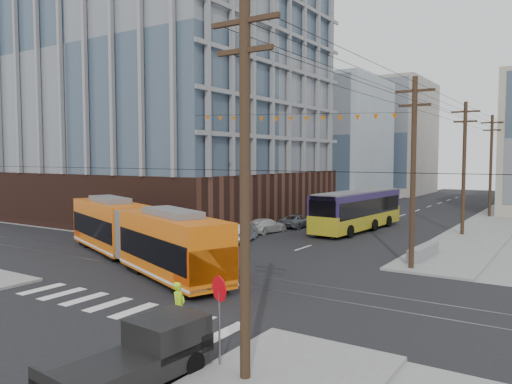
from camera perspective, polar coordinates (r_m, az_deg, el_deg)
ground at (r=24.81m, az=-9.94°, el=-11.20°), size 160.00×160.00×0.00m
office_building at (r=56.33m, az=-10.68°, el=11.88°), size 30.00×25.00×28.60m
bg_bldg_nw_near at (r=77.15m, az=7.27°, el=5.80°), size 18.00×16.00×18.00m
bg_bldg_nw_far at (r=94.60m, az=14.20°, el=5.97°), size 16.00×18.00×20.00m
utility_pole_near at (r=13.97m, az=-1.28°, el=0.02°), size 0.30×0.30×11.00m
utility_pole_far at (r=73.96m, az=26.80°, el=2.78°), size 0.30×0.30×11.00m
streetcar at (r=31.15m, az=-13.44°, el=-4.74°), size 18.39×9.66×3.62m
city_bus at (r=45.13m, az=11.54°, el=-2.05°), size 3.67×12.94×3.62m
pickup_truck at (r=15.11m, az=-14.16°, el=-18.01°), size 2.20×5.08×1.68m
parked_car_silver at (r=38.44m, az=-1.61°, el=-4.67°), size 2.72×4.51×1.40m
parked_car_white at (r=42.97m, az=1.15°, el=-3.86°), size 2.33×4.52×1.25m
parked_car_grey at (r=46.53m, az=4.67°, el=-3.30°), size 2.13×4.39×1.20m
pedestrian at (r=19.53m, az=-8.82°, el=-12.68°), size 0.54×0.72×1.77m
stop_sign at (r=15.72m, az=-4.20°, el=-15.01°), size 1.08×1.08×2.71m
jersey_barrier at (r=33.53m, az=18.58°, el=-6.60°), size 1.24×4.49×0.89m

